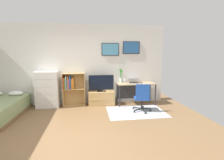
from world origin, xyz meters
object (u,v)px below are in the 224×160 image
(office_chair, at_px, (142,97))
(bamboo_vase, at_px, (121,75))
(dresser, at_px, (47,89))
(laptop, at_px, (134,81))
(computer_mouse, at_px, (141,83))
(tv_stand, at_px, (101,98))
(wine_glass, at_px, (125,80))
(bookshelf, at_px, (72,87))
(desk, at_px, (135,87))
(television, at_px, (101,83))

(office_chair, xyz_separation_m, bamboo_vase, (-0.45, 0.99, 0.53))
(dresser, xyz_separation_m, office_chair, (2.88, -0.87, -0.13))
(laptop, xyz_separation_m, computer_mouse, (0.23, -0.12, -0.05))
(tv_stand, relative_size, wine_glass, 4.82)
(laptop, bearing_deg, wine_glass, -152.33)
(office_chair, height_order, computer_mouse, office_chair)
(bamboo_vase, bearing_deg, bookshelf, -178.23)
(office_chair, distance_m, computer_mouse, 0.83)
(tv_stand, distance_m, office_chair, 1.46)
(bookshelf, height_order, bamboo_vase, bamboo_vase)
(computer_mouse, distance_m, wine_glass, 0.58)
(desk, height_order, office_chair, office_chair)
(television, bearing_deg, desk, 1.04)
(office_chair, relative_size, bamboo_vase, 1.78)
(bookshelf, bearing_deg, television, -4.43)
(bookshelf, height_order, computer_mouse, bookshelf)
(dresser, relative_size, office_chair, 1.37)
(wine_glass, bearing_deg, bookshelf, 173.56)
(bamboo_vase, bearing_deg, wine_glass, -71.24)
(desk, relative_size, office_chair, 1.48)
(television, distance_m, desk, 1.18)
(bamboo_vase, bearing_deg, laptop, -15.97)
(laptop, relative_size, computer_mouse, 4.16)
(bookshelf, xyz_separation_m, computer_mouse, (2.31, -0.19, 0.11))
(desk, distance_m, bamboo_vase, 0.63)
(tv_stand, relative_size, desk, 0.68)
(bookshelf, xyz_separation_m, desk, (2.15, -0.05, -0.04))
(desk, bearing_deg, computer_mouse, -38.60)
(wine_glass, bearing_deg, tv_stand, 169.44)
(television, bearing_deg, dresser, 179.76)
(desk, relative_size, laptop, 2.94)
(dresser, xyz_separation_m, television, (1.74, -0.01, 0.16))
(dresser, height_order, desk, dresser)
(television, height_order, wine_glass, television)
(laptop, distance_m, bamboo_vase, 0.48)
(office_chair, height_order, bamboo_vase, bamboo_vase)
(tv_stand, distance_m, wine_glass, 1.01)
(bookshelf, distance_m, desk, 2.15)
(office_chair, distance_m, wine_glass, 0.93)
(tv_stand, distance_m, computer_mouse, 1.44)
(bamboo_vase, bearing_deg, desk, -12.25)
(dresser, xyz_separation_m, computer_mouse, (3.08, -0.12, 0.17))
(dresser, bearing_deg, television, -0.24)
(dresser, distance_m, laptop, 2.86)
(computer_mouse, bearing_deg, wine_glass, -178.94)
(office_chair, bearing_deg, wine_glass, 126.59)
(television, xyz_separation_m, computer_mouse, (1.34, -0.11, 0.01))
(wine_glass, bearing_deg, dresser, 177.06)
(dresser, xyz_separation_m, wine_glass, (2.51, -0.13, 0.29))
(tv_stand, bearing_deg, computer_mouse, -5.69)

